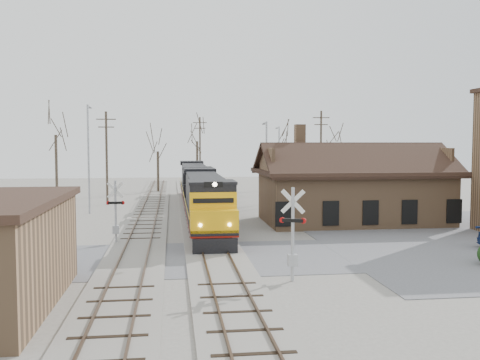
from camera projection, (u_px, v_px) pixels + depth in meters
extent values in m
plane|color=gray|center=(216.00, 258.00, 29.76)|extent=(140.00, 140.00, 0.00)
cube|color=#5B5B60|center=(216.00, 258.00, 29.76)|extent=(60.00, 9.00, 0.03)
cube|color=#5B5B60|center=(477.00, 238.00, 35.98)|extent=(22.00, 26.00, 0.03)
cube|color=gray|center=(201.00, 219.00, 44.60)|extent=(3.40, 90.00, 0.12)
cube|color=#473323|center=(193.00, 218.00, 44.50)|extent=(0.08, 90.00, 0.14)
cube|color=#473323|center=(210.00, 217.00, 44.68)|extent=(0.08, 90.00, 0.14)
cube|color=gray|center=(147.00, 220.00, 44.03)|extent=(3.40, 90.00, 0.12)
cube|color=#473323|center=(138.00, 219.00, 43.93)|extent=(0.08, 90.00, 0.14)
cube|color=#473323|center=(156.00, 218.00, 44.11)|extent=(0.08, 90.00, 0.14)
cube|color=#8E6949|center=(352.00, 197.00, 43.00)|extent=(14.00, 8.00, 4.00)
cube|color=black|center=(353.00, 171.00, 42.86)|extent=(15.20, 9.20, 0.30)
cube|color=black|center=(363.00, 160.00, 40.51)|extent=(15.00, 4.71, 2.66)
cube|color=black|center=(344.00, 158.00, 45.06)|extent=(15.00, 4.71, 2.66)
cube|color=#8E6949|center=(300.00, 138.00, 43.65)|extent=(0.80, 0.80, 2.20)
cube|color=black|center=(211.00, 237.00, 33.60)|extent=(2.30, 3.69, 0.92)
cube|color=black|center=(201.00, 212.00, 45.46)|extent=(2.30, 3.69, 0.92)
cube|color=black|center=(205.00, 213.00, 39.48)|extent=(2.77, 18.43, 0.32)
cube|color=maroon|center=(205.00, 215.00, 39.49)|extent=(2.79, 18.43, 0.11)
cube|color=black|center=(204.00, 192.00, 40.52)|extent=(2.40, 13.37, 2.58)
cube|color=black|center=(212.00, 204.00, 32.63)|extent=(2.77, 2.58, 2.58)
cube|color=#F7B00D|center=(214.00, 220.00, 31.13)|extent=(2.77, 1.66, 1.29)
cube|color=black|center=(215.00, 247.00, 30.31)|extent=(2.58, 0.25, 0.92)
cylinder|color=#FFF2CC|center=(215.00, 184.00, 30.14)|extent=(0.26, 0.10, 0.26)
cube|color=black|center=(197.00, 203.00, 52.34)|extent=(2.30, 3.69, 0.92)
cube|color=black|center=(192.00, 192.00, 64.20)|extent=(2.30, 3.69, 0.92)
cube|color=black|center=(194.00, 190.00, 58.22)|extent=(2.77, 18.43, 0.32)
cube|color=maroon|center=(194.00, 192.00, 58.23)|extent=(2.79, 18.43, 0.11)
cube|color=black|center=(194.00, 176.00, 59.26)|extent=(2.40, 13.37, 2.58)
cube|color=black|center=(197.00, 182.00, 51.37)|extent=(2.77, 2.58, 2.58)
cube|color=black|center=(198.00, 191.00, 49.87)|extent=(2.77, 1.66, 1.29)
cube|color=black|center=(199.00, 207.00, 49.05)|extent=(2.58, 0.25, 0.92)
cylinder|color=#A5A8AD|center=(293.00, 235.00, 24.60)|extent=(0.15, 0.15, 4.36)
cube|color=silver|center=(293.00, 202.00, 24.49)|extent=(1.07, 0.48, 1.14)
cube|color=silver|center=(293.00, 202.00, 24.49)|extent=(1.07, 0.48, 1.14)
cube|color=black|center=(293.00, 220.00, 24.55)|extent=(0.96, 0.52, 0.16)
cylinder|color=#B20C0C|center=(282.00, 220.00, 24.68)|extent=(0.27, 0.18, 0.26)
cylinder|color=#B20C0C|center=(303.00, 221.00, 24.42)|extent=(0.27, 0.18, 0.26)
cube|color=#A5A8AD|center=(292.00, 260.00, 24.68)|extent=(0.44, 0.33, 0.55)
cylinder|color=#A5A8AD|center=(116.00, 212.00, 33.71)|extent=(0.14, 0.14, 4.03)
cube|color=silver|center=(115.00, 190.00, 33.61)|extent=(1.06, 0.09, 1.05)
cube|color=silver|center=(115.00, 190.00, 33.61)|extent=(1.06, 0.09, 1.05)
cube|color=black|center=(115.00, 203.00, 33.66)|extent=(0.91, 0.19, 0.15)
cylinder|color=#B20C0C|center=(123.00, 203.00, 33.70)|extent=(0.25, 0.09, 0.24)
cylinder|color=#B20C0C|center=(108.00, 203.00, 33.63)|extent=(0.25, 0.09, 0.24)
cube|color=#A5A8AD|center=(116.00, 230.00, 33.78)|extent=(0.40, 0.30, 0.50)
cylinder|color=#A5A8AD|center=(89.00, 159.00, 47.98)|extent=(0.18, 0.18, 9.82)
cylinder|color=#A5A8AD|center=(89.00, 106.00, 48.53)|extent=(0.12, 1.80, 0.12)
cube|color=#A5A8AD|center=(90.00, 108.00, 49.33)|extent=(0.25, 0.50, 0.12)
cylinder|color=#A5A8AD|center=(266.00, 165.00, 52.31)|extent=(0.18, 0.18, 8.47)
cylinder|color=#A5A8AD|center=(265.00, 123.00, 52.91)|extent=(0.12, 1.80, 0.12)
cube|color=#A5A8AD|center=(264.00, 124.00, 53.71)|extent=(0.25, 0.50, 0.12)
cylinder|color=#A5A8AD|center=(279.00, 160.00, 68.44)|extent=(0.18, 0.18, 8.47)
cylinder|color=#A5A8AD|center=(278.00, 128.00, 69.05)|extent=(0.12, 1.80, 0.12)
cube|color=#A5A8AD|center=(277.00, 128.00, 69.85)|extent=(0.25, 0.50, 0.12)
cylinder|color=#382D23|center=(107.00, 158.00, 55.08)|extent=(0.24, 0.24, 9.61)
cube|color=#382D23|center=(106.00, 119.00, 54.80)|extent=(2.00, 0.10, 0.10)
cube|color=#382D23|center=(106.00, 127.00, 54.85)|extent=(1.60, 0.10, 0.10)
cylinder|color=#382D23|center=(200.00, 152.00, 76.77)|extent=(0.24, 0.24, 10.08)
cube|color=#382D23|center=(200.00, 123.00, 76.47)|extent=(2.00, 0.10, 0.10)
cube|color=#382D23|center=(200.00, 128.00, 76.53)|extent=(1.60, 0.10, 0.10)
cylinder|color=#382D23|center=(321.00, 154.00, 62.39)|extent=(0.24, 0.24, 10.11)
cube|color=#382D23|center=(321.00, 118.00, 62.09)|extent=(2.00, 0.10, 0.10)
cube|color=#382D23|center=(321.00, 125.00, 62.15)|extent=(1.60, 0.10, 0.10)
cylinder|color=#382D23|center=(56.00, 167.00, 61.62)|extent=(0.32, 0.32, 7.31)
cylinder|color=#382D23|center=(158.00, 172.00, 69.04)|extent=(0.32, 0.32, 5.29)
cylinder|color=#382D23|center=(197.00, 165.00, 74.71)|extent=(0.32, 0.32, 6.61)
cylinder|color=#382D23|center=(281.00, 166.00, 73.97)|extent=(0.32, 0.32, 6.29)
cylinder|color=#382D23|center=(334.00, 170.00, 71.43)|extent=(0.32, 0.32, 5.63)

